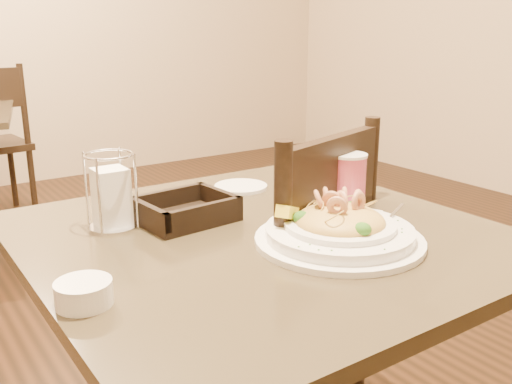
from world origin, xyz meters
TOP-DOWN VIEW (x-y plane):
  - main_table at (0.00, 0.00)m, footprint 0.90×0.90m
  - dining_chair_near at (0.14, 0.12)m, footprint 0.53×0.53m
  - pasta_bowl at (0.09, -0.14)m, footprint 0.36×0.33m
  - drink_glass at (0.22, -0.01)m, footprint 0.16×0.16m
  - bread_basket at (-0.09, 0.15)m, footprint 0.20×0.17m
  - napkin_caddy at (-0.24, 0.20)m, footprint 0.10×0.10m
  - side_plate at (0.14, 0.30)m, footprint 0.16×0.16m
  - butter_ramekin at (-0.40, -0.11)m, footprint 0.09×0.09m

SIDE VIEW (x-z plane):
  - dining_chair_near at x=0.14m, z-range 0.03..0.96m
  - main_table at x=0.00m, z-range 0.13..0.87m
  - side_plate at x=0.14m, z-range 0.73..0.74m
  - butter_ramekin at x=-0.40m, z-range 0.73..0.77m
  - bread_basket at x=-0.09m, z-range 0.72..0.78m
  - pasta_bowl at x=0.09m, z-range 0.71..0.81m
  - napkin_caddy at x=-0.24m, z-range 0.72..0.88m
  - drink_glass at x=0.22m, z-range 0.73..0.87m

